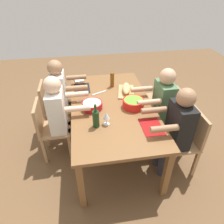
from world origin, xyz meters
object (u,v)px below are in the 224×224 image
object	(u,v)px
serving_bowl_pasta	(92,105)
wine_glass	(106,116)
diner_far_right	(176,127)
wine_bottle	(96,118)
chair_near_center	(49,127)
chair_far_center	(170,115)
chair_near_left	(52,106)
chair_far_left	(158,97)
bread_loaf	(126,88)
diner_near_center	(61,112)
napkin_stack	(79,80)
cutting_board	(126,92)
serving_bowl_salad	(133,103)
diner_far_center	(160,103)
dining_table	(112,110)
diner_near_left	(62,93)
chair_far_right	(187,139)
beer_bottle	(112,80)

from	to	relation	value
serving_bowl_pasta	wine_glass	xyz separation A→B (m)	(0.35, 0.13, 0.06)
diner_far_right	wine_bottle	world-z (taller)	diner_far_right
serving_bowl_pasta	wine_glass	world-z (taller)	wine_glass
chair_near_center	chair_far_center	world-z (taller)	same
chair_near_left	chair_near_center	world-z (taller)	same
chair_far_left	bread_loaf	world-z (taller)	same
diner_near_center	napkin_stack	xyz separation A→B (m)	(-0.78, 0.27, 0.05)
chair_far_left	cutting_board	world-z (taller)	chair_far_left
chair_near_left	serving_bowl_salad	bearing A→B (deg)	61.45
chair_near_left	napkin_stack	world-z (taller)	chair_near_left
diner_far_center	dining_table	bearing A→B (deg)	-90.00
diner_far_center	wine_glass	bearing A→B (deg)	-64.15
serving_bowl_salad	bread_loaf	size ratio (longest dim) A/B	0.85
chair_far_left	diner_far_right	world-z (taller)	diner_far_right
diner_far_right	wine_bottle	bearing A→B (deg)	-97.17
dining_table	wine_bottle	bearing A→B (deg)	-31.42
bread_loaf	wine_bottle	distance (m)	0.86
chair_far_left	cutting_board	bearing A→B (deg)	-69.70
wine_glass	cutting_board	bearing A→B (deg)	150.80
diner_near_left	diner_near_center	bearing A→B (deg)	0.00
diner_near_left	serving_bowl_pasta	bearing A→B (deg)	36.41
chair_far_right	serving_bowl_pasta	size ratio (longest dim) A/B	3.25
diner_near_left	wine_bottle	distance (m)	1.02
diner_far_center	wine_glass	world-z (taller)	diner_far_center
diner_far_center	chair_far_right	bearing A→B (deg)	19.54
wine_bottle	napkin_stack	size ratio (longest dim) A/B	2.07
dining_table	beer_bottle	bearing A→B (deg)	170.47
chair_near_left	chair_near_center	bearing A→B (deg)	0.00
chair_near_left	bread_loaf	bearing A→B (deg)	78.69
diner_near_left	diner_far_right	bearing A→B (deg)	52.26
chair_near_left	diner_near_left	xyz separation A→B (m)	(0.00, 0.18, 0.21)
chair_near_center	cutting_board	distance (m)	1.18
chair_far_left	serving_bowl_salad	bearing A→B (deg)	-44.28
diner_near_left	diner_far_center	xyz separation A→B (m)	(0.52, 1.34, 0.00)
cutting_board	chair_far_left	bearing A→B (deg)	110.30
chair_near_left	cutting_board	distance (m)	1.16
chair_far_center	wine_glass	distance (m)	1.12
diner_far_center	napkin_stack	xyz separation A→B (m)	(-0.78, -1.07, 0.05)
serving_bowl_salad	cutting_board	size ratio (longest dim) A/B	0.68
wine_glass	chair_near_left	bearing A→B (deg)	-141.22
chair_near_center	napkin_stack	distance (m)	0.94
chair_far_left	chair_far_right	size ratio (longest dim) A/B	1.00
dining_table	chair_far_left	xyz separation A→B (m)	(-0.52, 0.85, -0.18)
chair_far_center	napkin_stack	size ratio (longest dim) A/B	6.07
dining_table	wine_bottle	distance (m)	0.51
chair_far_right	dining_table	bearing A→B (deg)	-121.27
chair_far_right	bread_loaf	xyz separation A→B (m)	(-0.81, -0.60, 0.32)
dining_table	serving_bowl_salad	size ratio (longest dim) A/B	6.93
chair_near_center	diner_far_right	world-z (taller)	diner_far_right
chair_far_left	serving_bowl_pasta	world-z (taller)	chair_far_left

